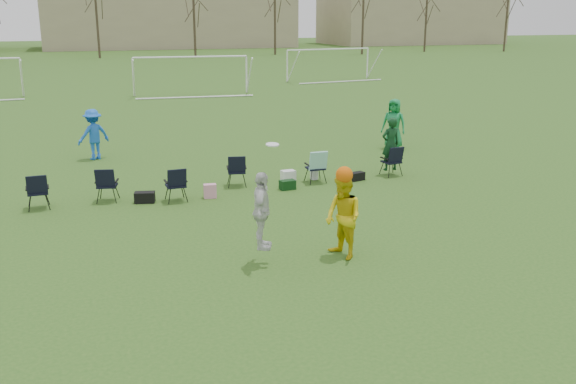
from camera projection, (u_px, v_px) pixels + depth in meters
name	position (u px, v px, depth m)	size (l,w,h in m)	color
ground	(290.00, 308.00, 11.37)	(260.00, 260.00, 0.00)	#2A551A
fielder_blue	(93.00, 134.00, 22.84)	(1.17, 0.67, 1.81)	blue
fielder_green_far	(394.00, 124.00, 24.71)	(0.94, 0.61, 1.92)	#168042
center_contest	(315.00, 214.00, 13.33)	(2.56, 1.13, 2.55)	silver
sideline_setup	(252.00, 171.00, 19.07)	(11.32, 1.73, 1.87)	#0E3519
goal_mid	(191.00, 64.00, 41.33)	(7.40, 0.63, 2.46)	white
goal_right	(329.00, 55.00, 50.47)	(7.35, 1.14, 2.46)	white
tree_line	(99.00, 14.00, 73.95)	(110.28, 3.28, 11.40)	#382B21
building_row	(134.00, 8.00, 99.60)	(126.00, 16.00, 13.00)	tan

